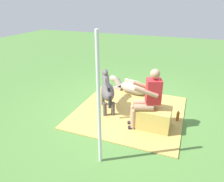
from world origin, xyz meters
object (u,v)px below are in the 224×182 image
hay_bale (153,118)px  person_seated (148,97)px  soda_bottle (178,116)px  pony_lying (131,87)px  pony_standing (107,90)px  tent_pole_left (99,104)px

hay_bale → person_seated: bearing=14.2°
soda_bottle → pony_lying: bearing=-38.1°
person_seated → pony_standing: 1.23m
person_seated → pony_standing: bearing=-23.1°
person_seated → tent_pole_left: tent_pole_left is taller
soda_bottle → pony_standing: bearing=0.5°
pony_standing → pony_lying: (-0.27, -1.18, -0.34)m
pony_standing → soda_bottle: pony_standing is taller
hay_bale → pony_lying: hay_bale is taller
person_seated → pony_lying: size_ratio=1.00×
pony_lying → person_seated: bearing=116.9°
hay_bale → soda_bottle: (-0.49, -0.45, -0.10)m
hay_bale → person_seated: person_seated is taller
soda_bottle → tent_pole_left: 2.37m
hay_bale → soda_bottle: hay_bale is taller
hay_bale → tent_pole_left: bearing=64.4°
hay_bale → pony_lying: (1.00, -1.61, -0.05)m
tent_pole_left → pony_standing: bearing=-71.4°
soda_bottle → tent_pole_left: tent_pole_left is taller
pony_lying → soda_bottle: bearing=141.9°
soda_bottle → hay_bale: bearing=42.8°
tent_pole_left → soda_bottle: bearing=-122.1°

